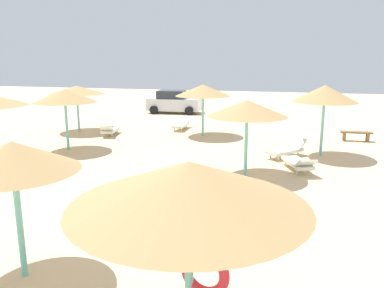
{
  "coord_description": "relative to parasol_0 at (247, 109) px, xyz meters",
  "views": [
    {
      "loc": [
        3.3,
        -9.23,
        4.02
      ],
      "look_at": [
        0.0,
        3.0,
        1.2
      ],
      "focal_mm": 35.58,
      "sensor_mm": 36.0,
      "label": 1
    }
  ],
  "objects": [
    {
      "name": "ground_plane",
      "position": [
        -1.75,
        -3.75,
        -2.38
      ],
      "size": [
        80.0,
        80.0,
        0.0
      ],
      "primitive_type": "plane",
      "color": "beige"
    },
    {
      "name": "parasol_0",
      "position": [
        0.0,
        0.0,
        0.0
      ],
      "size": [
        2.76,
        2.76,
        2.67
      ],
      "color": "#6BC6BC",
      "rests_on": "ground"
    },
    {
      "name": "parasol_1",
      "position": [
        2.74,
        3.65,
        0.25
      ],
      "size": [
        2.69,
        2.69,
        2.99
      ],
      "color": "#6BC6BC",
      "rests_on": "ground"
    },
    {
      "name": "parasol_3",
      "position": [
        0.31,
        -8.51,
        0.06
      ],
      "size": [
        3.17,
        3.17,
        2.77
      ],
      "color": "#6BC6BC",
      "rests_on": "ground"
    },
    {
      "name": "parasol_4",
      "position": [
        -3.23,
        -7.51,
        -0.05
      ],
      "size": [
        2.35,
        2.35,
        2.62
      ],
      "color": "#6BC6BC",
      "rests_on": "ground"
    },
    {
      "name": "parasol_5",
      "position": [
        -10.29,
        6.02,
        -0.03
      ],
      "size": [
        3.13,
        3.13,
        2.59
      ],
      "color": "#6BC6BC",
      "rests_on": "ground"
    },
    {
      "name": "parasol_6",
      "position": [
        -3.15,
        6.63,
        0.04
      ],
      "size": [
        2.94,
        2.94,
        2.73
      ],
      "color": "#6BC6BC",
      "rests_on": "ground"
    },
    {
      "name": "parasol_7",
      "position": [
        -8.26,
        1.79,
        0.07
      ],
      "size": [
        2.78,
        2.78,
        2.75
      ],
      "color": "#6BC6BC",
      "rests_on": "ground"
    },
    {
      "name": "lounger_0",
      "position": [
        1.82,
        1.04,
        -2.07
      ],
      "size": [
        1.29,
        2.01,
        0.67
      ],
      "color": "silver",
      "rests_on": "ground"
    },
    {
      "name": "lounger_1",
      "position": [
        1.36,
        3.04,
        -2.06
      ],
      "size": [
        1.69,
        1.86,
        0.74
      ],
      "color": "silver",
      "rests_on": "ground"
    },
    {
      "name": "lounger_5",
      "position": [
        -7.98,
        5.35,
        -2.07
      ],
      "size": [
        0.99,
        1.97,
        0.72
      ],
      "color": "silver",
      "rests_on": "ground"
    },
    {
      "name": "lounger_6",
      "position": [
        -4.8,
        8.13,
        -2.07
      ],
      "size": [
        0.69,
        1.93,
        0.63
      ],
      "color": "silver",
      "rests_on": "ground"
    },
    {
      "name": "bench_0",
      "position": [
        4.63,
        7.25,
        -2.04
      ],
      "size": [
        1.51,
        0.45,
        0.49
      ],
      "color": "brown",
      "rests_on": "ground"
    },
    {
      "name": "parked_car",
      "position": [
        -7.37,
        14.63,
        -1.56
      ],
      "size": [
        4.12,
        2.22,
        1.72
      ],
      "color": "silver",
      "rests_on": "ground"
    }
  ]
}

